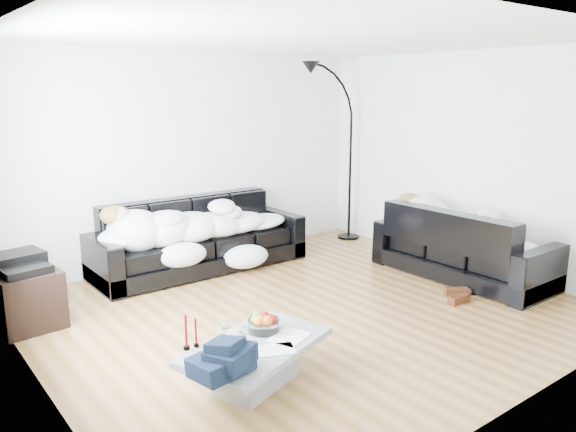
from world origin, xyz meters
TOP-DOWN VIEW (x-y plane):
  - ground at (0.00, 0.00)m, footprint 5.00×5.00m
  - wall_back at (0.00, 2.25)m, footprint 5.00×0.02m
  - wall_left at (-2.50, 0.00)m, footprint 0.02×4.50m
  - wall_right at (2.50, 0.00)m, footprint 0.02×4.50m
  - ceiling at (0.00, 0.00)m, footprint 5.00×5.00m
  - sofa_back at (-0.19, 1.80)m, footprint 2.59×0.90m
  - sofa_right at (2.07, -0.34)m, footprint 0.87×2.04m
  - sleeper_back at (-0.19, 1.75)m, footprint 2.19×0.76m
  - sleeper_right at (2.07, -0.34)m, footprint 0.74×1.75m
  - teal_cushion at (2.01, 0.29)m, footprint 0.42×0.38m
  - coffee_table at (-1.23, -0.91)m, footprint 1.27×0.98m
  - fruit_bowl at (-1.06, -0.77)m, footprint 0.31×0.31m
  - wine_glass_a at (-1.41, -0.77)m, footprint 0.08×0.08m
  - wine_glass_b at (-1.51, -0.92)m, footprint 0.08×0.08m
  - wine_glass_c at (-1.35, -0.94)m, footprint 0.09×0.09m
  - candle_left at (-1.68, -0.69)m, footprint 0.05×0.05m
  - candle_right at (-1.60, -0.69)m, footprint 0.05×0.05m
  - newspaper_a at (-0.98, -0.98)m, footprint 0.37×0.33m
  - newspaper_b at (-1.18, -1.08)m, footprint 0.32×0.28m
  - navy_jacket at (-1.64, -1.12)m, footprint 0.46×0.42m
  - shoes at (1.41, -0.77)m, footprint 0.48×0.39m
  - av_cabinet at (-2.31, 1.35)m, footprint 0.60×0.82m
  - stereo at (-2.31, 1.35)m, footprint 0.49×0.41m
  - floor_lamp at (2.27, 1.76)m, footprint 0.86×0.58m

SIDE VIEW (x-z plane):
  - ground at x=0.00m, z-range 0.00..0.00m
  - shoes at x=1.41m, z-range 0.00..0.09m
  - coffee_table at x=-1.23m, z-range 0.00..0.33m
  - av_cabinet at x=-2.31m, z-range 0.00..0.54m
  - newspaper_a at x=-0.98m, z-range 0.33..0.34m
  - newspaper_b at x=-1.18m, z-range 0.33..0.34m
  - fruit_bowl at x=-1.06m, z-range 0.33..0.48m
  - wine_glass_b at x=-1.51m, z-range 0.33..0.48m
  - sofa_right at x=2.07m, z-range 0.00..0.83m
  - wine_glass_a at x=-1.41m, z-range 0.33..0.50m
  - wine_glass_c at x=-1.35m, z-range 0.33..0.50m
  - sofa_back at x=-0.19m, z-range 0.00..0.85m
  - candle_right at x=-1.60m, z-range 0.33..0.54m
  - candle_left at x=-1.68m, z-range 0.33..0.59m
  - navy_jacket at x=-1.64m, z-range 0.41..0.61m
  - stereo at x=-2.31m, z-range 0.54..0.67m
  - sleeper_right at x=2.07m, z-range 0.42..0.85m
  - sleeper_back at x=-0.19m, z-range 0.42..0.86m
  - teal_cushion at x=2.01m, z-range 0.62..0.82m
  - floor_lamp at x=2.27m, z-range 0.00..2.21m
  - wall_back at x=0.00m, z-range 0.00..2.60m
  - wall_left at x=-2.50m, z-range 0.00..2.60m
  - wall_right at x=2.50m, z-range 0.00..2.60m
  - ceiling at x=0.00m, z-range 2.60..2.60m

